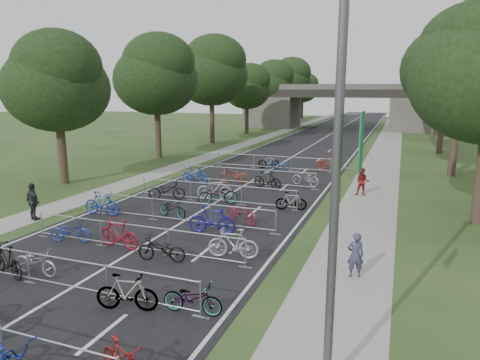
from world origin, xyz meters
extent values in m
cube|color=black|center=(0.00, 50.00, 0.01)|extent=(11.00, 140.00, 0.01)
cube|color=gray|center=(8.00, 50.00, 0.01)|extent=(3.00, 140.00, 0.01)
cube|color=gray|center=(-7.50, 50.00, 0.01)|extent=(2.00, 140.00, 0.01)
cube|color=silver|center=(0.00, 50.00, 0.00)|extent=(0.12, 140.00, 0.00)
cube|color=#484540|center=(-11.50, 65.00, 2.50)|extent=(8.00, 8.00, 5.00)
cube|color=#484540|center=(11.50, 65.00, 2.50)|extent=(8.00, 8.00, 5.00)
cube|color=black|center=(0.00, 65.00, 5.60)|extent=(30.00, 8.00, 1.20)
cube|color=#484540|center=(0.00, 61.20, 6.60)|extent=(30.00, 0.40, 0.90)
cube|color=#484540|center=(0.00, 68.80, 6.60)|extent=(30.00, 0.40, 0.90)
cylinder|color=#4C4C51|center=(8.30, 2.00, 4.00)|extent=(0.18, 0.18, 8.00)
cube|color=#1B5F3A|center=(8.72, 2.00, 5.20)|extent=(0.03, 0.65, 1.10)
cylinder|color=#33261C|center=(-11.50, 16.00, 2.10)|extent=(0.56, 0.56, 4.20)
ellipsoid|color=black|center=(-11.50, 16.00, 6.22)|extent=(6.72, 6.72, 5.51)
sphere|color=black|center=(-10.90, 15.50, 7.56)|extent=(5.38, 5.38, 5.38)
sphere|color=black|center=(-12.00, 16.50, 5.38)|extent=(4.37, 4.37, 4.37)
sphere|color=black|center=(12.50, 16.50, 5.73)|extent=(4.66, 4.66, 4.66)
cylinder|color=#33261C|center=(-11.50, 28.00, 2.36)|extent=(0.56, 0.56, 4.72)
ellipsoid|color=black|center=(-11.50, 28.00, 6.99)|extent=(7.56, 7.56, 6.20)
sphere|color=black|center=(-10.90, 27.50, 8.50)|extent=(6.05, 6.05, 6.05)
sphere|color=black|center=(-12.00, 28.50, 6.05)|extent=(4.91, 4.91, 4.91)
cylinder|color=#33261C|center=(13.00, 28.00, 2.55)|extent=(0.56, 0.56, 5.11)
ellipsoid|color=black|center=(13.00, 28.00, 7.56)|extent=(8.18, 8.18, 6.70)
sphere|color=black|center=(13.60, 27.50, 9.20)|extent=(6.54, 6.54, 6.54)
sphere|color=black|center=(12.50, 28.50, 6.54)|extent=(5.31, 5.31, 5.31)
cylinder|color=#33261C|center=(-11.50, 40.00, 2.62)|extent=(0.56, 0.56, 5.25)
ellipsoid|color=black|center=(-11.50, 40.00, 7.77)|extent=(8.40, 8.40, 6.89)
sphere|color=black|center=(-10.90, 39.50, 9.45)|extent=(6.72, 6.72, 6.72)
sphere|color=black|center=(-12.00, 40.50, 6.72)|extent=(5.46, 5.46, 5.46)
cylinder|color=#33261C|center=(13.00, 40.00, 1.92)|extent=(0.56, 0.56, 3.85)
ellipsoid|color=black|center=(13.00, 40.00, 5.70)|extent=(6.16, 6.16, 5.05)
sphere|color=black|center=(13.60, 39.50, 6.93)|extent=(4.93, 4.93, 4.93)
sphere|color=black|center=(12.50, 40.50, 4.93)|extent=(4.00, 4.00, 4.00)
cylinder|color=#33261C|center=(-11.50, 52.00, 2.10)|extent=(0.56, 0.56, 4.20)
ellipsoid|color=black|center=(-11.50, 52.00, 6.22)|extent=(6.72, 6.72, 5.51)
sphere|color=black|center=(-10.90, 51.50, 7.56)|extent=(5.38, 5.38, 5.38)
sphere|color=black|center=(-12.00, 52.50, 5.38)|extent=(4.37, 4.37, 4.37)
cylinder|color=#33261C|center=(13.00, 52.00, 2.24)|extent=(0.56, 0.56, 4.48)
ellipsoid|color=black|center=(13.00, 52.00, 6.63)|extent=(7.17, 7.17, 5.88)
sphere|color=black|center=(13.60, 51.50, 8.06)|extent=(5.73, 5.73, 5.73)
sphere|color=black|center=(12.50, 52.50, 5.73)|extent=(4.66, 4.66, 4.66)
cylinder|color=#33261C|center=(-11.50, 64.00, 2.36)|extent=(0.56, 0.56, 4.72)
ellipsoid|color=black|center=(-11.50, 64.00, 6.99)|extent=(7.56, 7.56, 6.20)
sphere|color=black|center=(-10.90, 63.50, 8.50)|extent=(6.05, 6.05, 6.05)
sphere|color=black|center=(-12.00, 64.50, 6.05)|extent=(4.91, 4.91, 4.91)
cylinder|color=#33261C|center=(13.00, 64.00, 2.55)|extent=(0.56, 0.56, 5.11)
ellipsoid|color=black|center=(13.00, 64.00, 7.56)|extent=(8.18, 8.18, 6.70)
sphere|color=black|center=(13.60, 63.50, 9.20)|extent=(6.54, 6.54, 6.54)
sphere|color=black|center=(12.50, 64.50, 6.54)|extent=(5.31, 5.31, 5.31)
cylinder|color=#33261C|center=(-11.50, 76.00, 2.62)|extent=(0.56, 0.56, 5.25)
ellipsoid|color=black|center=(-11.50, 76.00, 7.77)|extent=(8.40, 8.40, 6.89)
sphere|color=black|center=(-10.90, 75.50, 9.45)|extent=(6.72, 6.72, 6.72)
sphere|color=black|center=(-12.00, 76.50, 6.72)|extent=(5.46, 5.46, 5.46)
cylinder|color=#33261C|center=(13.00, 76.00, 1.92)|extent=(0.56, 0.56, 3.85)
ellipsoid|color=black|center=(13.00, 76.00, 5.70)|extent=(6.16, 6.16, 5.05)
sphere|color=black|center=(13.60, 75.50, 6.93)|extent=(4.93, 4.93, 4.93)
sphere|color=black|center=(12.50, 76.50, 4.93)|extent=(4.00, 4.00, 4.00)
cylinder|color=#33261C|center=(-11.50, 88.00, 2.10)|extent=(0.56, 0.56, 4.20)
ellipsoid|color=black|center=(-11.50, 88.00, 6.22)|extent=(6.72, 6.72, 5.51)
sphere|color=black|center=(-10.90, 87.50, 7.56)|extent=(5.38, 5.38, 5.38)
sphere|color=black|center=(-12.00, 88.50, 5.38)|extent=(4.37, 4.37, 4.37)
cylinder|color=#33261C|center=(13.00, 88.00, 2.24)|extent=(0.56, 0.56, 4.48)
ellipsoid|color=black|center=(13.00, 88.00, 6.63)|extent=(7.17, 7.17, 5.88)
sphere|color=black|center=(13.60, 87.50, 8.06)|extent=(5.73, 5.73, 5.73)
sphere|color=black|center=(12.50, 88.50, 5.73)|extent=(4.66, 4.66, 4.66)
cylinder|color=#A6A9AE|center=(1.53, 0.00, 0.55)|extent=(0.05, 0.05, 1.10)
cylinder|color=#A6A9AE|center=(0.00, 3.60, 1.05)|extent=(9.20, 0.04, 0.04)
cylinder|color=#A6A9AE|center=(0.00, 3.60, 0.18)|extent=(9.20, 0.04, 0.04)
cylinder|color=#A6A9AE|center=(-1.53, 3.60, 0.55)|extent=(0.05, 0.05, 1.10)
cube|color=#A6A9AE|center=(-1.53, 3.60, 0.01)|extent=(0.50, 0.08, 0.03)
cylinder|color=#A6A9AE|center=(1.53, 3.60, 0.55)|extent=(0.05, 0.05, 1.10)
cube|color=#A6A9AE|center=(1.53, 3.60, 0.01)|extent=(0.50, 0.08, 0.03)
cylinder|color=#A6A9AE|center=(4.60, 3.60, 0.55)|extent=(0.05, 0.05, 1.10)
cube|color=#A6A9AE|center=(4.60, 3.60, 0.01)|extent=(0.50, 0.08, 0.03)
cylinder|color=#A6A9AE|center=(0.00, 7.20, 1.05)|extent=(9.20, 0.04, 0.04)
cylinder|color=#A6A9AE|center=(0.00, 7.20, 0.18)|extent=(9.20, 0.04, 0.04)
cylinder|color=#A6A9AE|center=(-4.60, 7.20, 0.55)|extent=(0.05, 0.05, 1.10)
cube|color=#A6A9AE|center=(-4.60, 7.20, 0.01)|extent=(0.50, 0.08, 0.03)
cylinder|color=#A6A9AE|center=(-1.53, 7.20, 0.55)|extent=(0.05, 0.05, 1.10)
cube|color=#A6A9AE|center=(-1.53, 7.20, 0.01)|extent=(0.50, 0.08, 0.03)
cylinder|color=#A6A9AE|center=(1.53, 7.20, 0.55)|extent=(0.05, 0.05, 1.10)
cube|color=#A6A9AE|center=(1.53, 7.20, 0.01)|extent=(0.50, 0.08, 0.03)
cylinder|color=#A6A9AE|center=(4.60, 7.20, 0.55)|extent=(0.05, 0.05, 1.10)
cube|color=#A6A9AE|center=(4.60, 7.20, 0.01)|extent=(0.50, 0.08, 0.03)
cylinder|color=#A6A9AE|center=(0.00, 11.00, 1.05)|extent=(9.20, 0.04, 0.04)
cylinder|color=#A6A9AE|center=(0.00, 11.00, 0.18)|extent=(9.20, 0.04, 0.04)
cylinder|color=#A6A9AE|center=(-4.60, 11.00, 0.55)|extent=(0.05, 0.05, 1.10)
cube|color=#A6A9AE|center=(-4.60, 11.00, 0.01)|extent=(0.50, 0.08, 0.03)
cylinder|color=#A6A9AE|center=(-1.53, 11.00, 0.55)|extent=(0.05, 0.05, 1.10)
cube|color=#A6A9AE|center=(-1.53, 11.00, 0.01)|extent=(0.50, 0.08, 0.03)
cylinder|color=#A6A9AE|center=(1.53, 11.00, 0.55)|extent=(0.05, 0.05, 1.10)
cube|color=#A6A9AE|center=(1.53, 11.00, 0.01)|extent=(0.50, 0.08, 0.03)
cylinder|color=#A6A9AE|center=(4.60, 11.00, 0.55)|extent=(0.05, 0.05, 1.10)
cube|color=#A6A9AE|center=(4.60, 11.00, 0.01)|extent=(0.50, 0.08, 0.03)
cylinder|color=#A6A9AE|center=(0.00, 15.00, 1.05)|extent=(9.20, 0.04, 0.04)
cylinder|color=#A6A9AE|center=(0.00, 15.00, 0.18)|extent=(9.20, 0.04, 0.04)
cylinder|color=#A6A9AE|center=(-4.60, 15.00, 0.55)|extent=(0.05, 0.05, 1.10)
cube|color=#A6A9AE|center=(-4.60, 15.00, 0.01)|extent=(0.50, 0.08, 0.03)
cylinder|color=#A6A9AE|center=(-1.53, 15.00, 0.55)|extent=(0.05, 0.05, 1.10)
cube|color=#A6A9AE|center=(-1.53, 15.00, 0.01)|extent=(0.50, 0.08, 0.03)
cylinder|color=#A6A9AE|center=(1.53, 15.00, 0.55)|extent=(0.05, 0.05, 1.10)
cube|color=#A6A9AE|center=(1.53, 15.00, 0.01)|extent=(0.50, 0.08, 0.03)
cylinder|color=#A6A9AE|center=(4.60, 15.00, 0.55)|extent=(0.05, 0.05, 1.10)
cube|color=#A6A9AE|center=(4.60, 15.00, 0.01)|extent=(0.50, 0.08, 0.03)
cylinder|color=#A6A9AE|center=(0.00, 20.00, 1.05)|extent=(9.20, 0.04, 0.04)
cylinder|color=#A6A9AE|center=(0.00, 20.00, 0.18)|extent=(9.20, 0.04, 0.04)
cylinder|color=#A6A9AE|center=(-4.60, 20.00, 0.55)|extent=(0.05, 0.05, 1.10)
cube|color=#A6A9AE|center=(-4.60, 20.00, 0.01)|extent=(0.50, 0.08, 0.03)
cylinder|color=#A6A9AE|center=(-1.53, 20.00, 0.55)|extent=(0.05, 0.05, 1.10)
cube|color=#A6A9AE|center=(-1.53, 20.00, 0.01)|extent=(0.50, 0.08, 0.03)
cylinder|color=#A6A9AE|center=(1.53, 20.00, 0.55)|extent=(0.05, 0.05, 1.10)
cube|color=#A6A9AE|center=(1.53, 20.00, 0.01)|extent=(0.50, 0.08, 0.03)
cylinder|color=#A6A9AE|center=(4.60, 20.00, 0.55)|extent=(0.05, 0.05, 1.10)
cube|color=#A6A9AE|center=(4.60, 20.00, 0.01)|extent=(0.50, 0.08, 0.03)
cylinder|color=#A6A9AE|center=(0.00, 26.00, 1.05)|extent=(9.20, 0.04, 0.04)
cylinder|color=#A6A9AE|center=(0.00, 26.00, 0.18)|extent=(9.20, 0.04, 0.04)
cylinder|color=#A6A9AE|center=(-4.60, 26.00, 0.55)|extent=(0.05, 0.05, 1.10)
cube|color=#A6A9AE|center=(-4.60, 26.00, 0.01)|extent=(0.50, 0.08, 0.03)
cylinder|color=#A6A9AE|center=(-1.53, 26.00, 0.55)|extent=(0.05, 0.05, 1.10)
cube|color=#A6A9AE|center=(-1.53, 26.00, 0.01)|extent=(0.50, 0.08, 0.03)
cylinder|color=#A6A9AE|center=(1.53, 26.00, 0.55)|extent=(0.05, 0.05, 1.10)
cube|color=#A6A9AE|center=(1.53, 26.00, 0.01)|extent=(0.50, 0.08, 0.03)
cylinder|color=#A6A9AE|center=(4.60, 26.00, 0.55)|extent=(0.05, 0.05, 1.10)
cube|color=#A6A9AE|center=(4.60, 26.00, 0.01)|extent=(0.50, 0.08, 0.03)
imported|color=navy|center=(2.00, -0.27, 0.57)|extent=(2.28, 1.20, 1.14)
imported|color=black|center=(-2.59, 3.73, 0.57)|extent=(1.98, 1.04, 1.14)
imported|color=#929299|center=(-1.81, 4.16, 0.46)|extent=(1.78, 0.66, 0.93)
imported|color=#A6A9AE|center=(2.50, 3.22, 0.54)|extent=(1.88, 0.93, 1.09)
imported|color=#A6A9AE|center=(4.30, 3.73, 0.46)|extent=(1.78, 0.75, 0.91)
imported|color=#1C2F9E|center=(-3.00, 7.14, 0.46)|extent=(1.85, 1.03, 0.92)
imported|color=maroon|center=(-0.71, 7.22, 0.60)|extent=(2.04, 0.80, 1.19)
imported|color=black|center=(1.56, 6.64, 0.48)|extent=(1.89, 0.91, 0.95)
imported|color=#B0B2B8|center=(3.87, 7.86, 0.57)|extent=(1.98, 0.85, 1.15)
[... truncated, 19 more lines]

